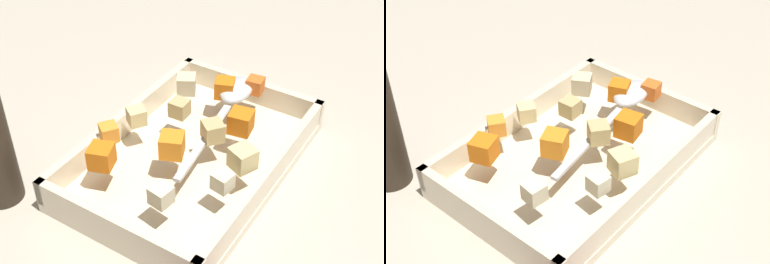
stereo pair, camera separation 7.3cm
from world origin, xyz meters
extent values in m
plane|color=#BCB29E|center=(0.00, 0.00, 0.00)|extent=(4.00, 4.00, 0.00)
cube|color=beige|center=(0.01, 0.00, 0.01)|extent=(0.36, 0.25, 0.01)
cube|color=beige|center=(0.01, -0.12, 0.03)|extent=(0.36, 0.01, 0.04)
cube|color=beige|center=(0.01, 0.12, 0.03)|extent=(0.36, 0.01, 0.04)
cube|color=beige|center=(-0.16, 0.00, 0.03)|extent=(0.01, 0.25, 0.04)
cube|color=beige|center=(0.19, 0.00, 0.03)|extent=(0.01, 0.25, 0.04)
cube|color=orange|center=(-0.13, 0.02, 0.06)|extent=(0.03, 0.03, 0.02)
cube|color=orange|center=(0.12, -0.07, 0.07)|extent=(0.04, 0.04, 0.03)
cube|color=orange|center=(-0.10, -0.01, 0.07)|extent=(0.04, 0.04, 0.03)
cube|color=orange|center=(0.06, -0.01, 0.07)|extent=(0.04, 0.04, 0.03)
cube|color=orange|center=(-0.04, 0.05, 0.07)|extent=(0.04, 0.04, 0.03)
cube|color=orange|center=(0.08, -0.10, 0.06)|extent=(0.03, 0.03, 0.02)
cube|color=tan|center=(0.00, 0.02, 0.07)|extent=(0.04, 0.04, 0.03)
cube|color=#E0CC89|center=(0.03, -0.09, 0.06)|extent=(0.03, 0.03, 0.02)
cube|color=beige|center=(0.08, 0.08, 0.06)|extent=(0.03, 0.03, 0.02)
cube|color=tan|center=(-0.02, -0.04, 0.07)|extent=(0.03, 0.03, 0.02)
cube|color=#E0CC89|center=(0.03, 0.09, 0.07)|extent=(0.04, 0.04, 0.03)
cube|color=beige|center=(0.14, 0.03, 0.06)|extent=(0.03, 0.03, 0.02)
cube|color=beige|center=(-0.08, -0.07, 0.07)|extent=(0.04, 0.04, 0.03)
ellipsoid|color=silver|center=(-0.11, 0.00, 0.06)|extent=(0.08, 0.06, 0.02)
cube|color=silver|center=(0.01, 0.02, 0.06)|extent=(0.17, 0.03, 0.01)
camera|label=1|loc=(0.50, 0.31, 0.52)|focal=50.48mm
camera|label=2|loc=(0.46, 0.37, 0.52)|focal=50.48mm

